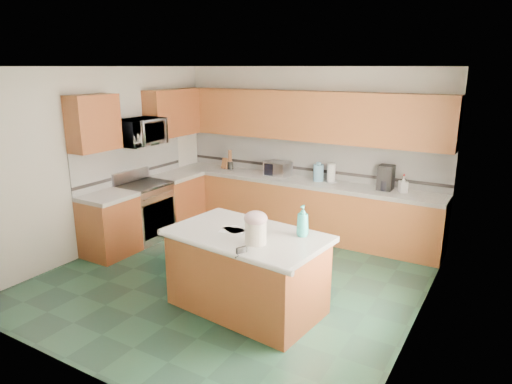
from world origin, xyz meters
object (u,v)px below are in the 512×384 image
Objects in this scene: island_top at (247,236)px; treat_jar at (256,233)px; soap_bottle_island at (303,221)px; toaster_oven at (278,169)px; knife_block at (226,164)px; island_base at (247,274)px; coffee_maker at (386,178)px.

island_top is 7.37× the size of treat_jar.
soap_bottle_island reaches higher than toaster_oven.
island_base is at bearing -48.35° from knife_block.
island_base is 0.69m from treat_jar.
toaster_oven is (-0.99, 2.60, 0.15)m from island_top.
island_base is 4.75× the size of soap_bottle_island.
coffee_maker is (0.82, 2.63, 0.67)m from island_base.
soap_bottle_island reaches higher than island_top.
island_base is at bearing -61.31° from toaster_oven.
island_top is 4.22× the size of toaster_oven.
soap_bottle_island reaches higher than treat_jar.
island_base is 0.94× the size of island_top.
treat_jar is at bearing -128.46° from soap_bottle_island.
coffee_maker reaches higher than island_base.
island_base is 8.39× the size of knife_block.
island_top is 2.76m from coffee_maker.
island_base is at bearing 0.00° from island_top.
island_top reaches higher than island_base.
soap_bottle_island is 2.84m from toaster_oven.
coffee_maker is (1.80, 0.03, 0.06)m from toaster_oven.
island_top is at bearing -61.31° from toaster_oven.
knife_block is (-2.29, 2.81, -0.02)m from treat_jar.
coffee_maker is at bearing 4.06° from knife_block.
toaster_oven is (-1.23, 2.81, 0.00)m from treat_jar.
island_base is 3.98× the size of toaster_oven.
island_top is 5.04× the size of soap_bottle_island.
island_base is at bearing -108.04° from coffee_maker.
coffee_maker reaches higher than toaster_oven.
coffee_maker is (0.82, 2.63, 0.21)m from island_top.
coffee_maker reaches higher than treat_jar.
island_top is at bearing -108.04° from coffee_maker.
island_top is 3.31m from knife_block.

